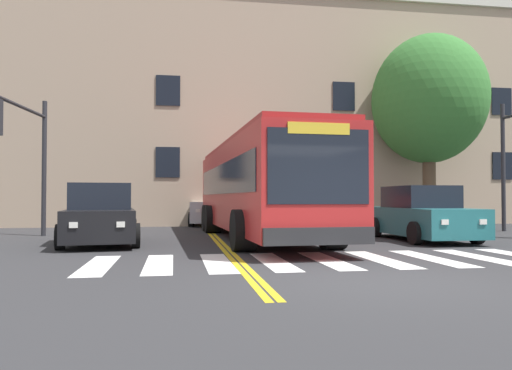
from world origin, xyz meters
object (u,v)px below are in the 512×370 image
at_px(car_black_near_lane, 101,217).
at_px(traffic_light_far_corner, 24,141).
at_px(street_tree_curbside_large, 428,100).
at_px(car_teal_far_lane, 421,215).
at_px(car_silver_behind_bus, 214,208).
at_px(city_bus, 258,187).

height_order(car_black_near_lane, traffic_light_far_corner, traffic_light_far_corner).
relative_size(car_black_near_lane, street_tree_curbside_large, 0.51).
xyz_separation_m(traffic_light_far_corner, street_tree_curbside_large, (16.20, 4.75, 2.74)).
xyz_separation_m(car_teal_far_lane, traffic_light_far_corner, (-12.34, 1.96, 2.34)).
bearing_deg(traffic_light_far_corner, car_teal_far_lane, -9.04).
xyz_separation_m(car_silver_behind_bus, traffic_light_far_corner, (-6.52, -7.76, 2.28)).
height_order(car_silver_behind_bus, street_tree_curbside_large, street_tree_curbside_large).
height_order(car_black_near_lane, street_tree_curbside_large, street_tree_curbside_large).
bearing_deg(car_black_near_lane, traffic_light_far_corner, 144.76).
height_order(city_bus, traffic_light_far_corner, traffic_light_far_corner).
distance_m(car_silver_behind_bus, traffic_light_far_corner, 10.39).
height_order(city_bus, car_silver_behind_bus, city_bus).
relative_size(car_teal_far_lane, street_tree_curbside_large, 0.53).
relative_size(car_black_near_lane, traffic_light_far_corner, 0.96).
height_order(city_bus, car_black_near_lane, city_bus).
xyz_separation_m(city_bus, car_teal_far_lane, (4.96, -1.49, -0.91)).
bearing_deg(car_black_near_lane, car_silver_behind_bus, 67.89).
relative_size(traffic_light_far_corner, street_tree_curbside_large, 0.53).
bearing_deg(city_bus, car_teal_far_lane, -16.75).
distance_m(car_black_near_lane, car_teal_far_lane, 9.72).
xyz_separation_m(car_teal_far_lane, street_tree_curbside_large, (3.86, 6.71, 5.08)).
bearing_deg(car_silver_behind_bus, street_tree_curbside_large, -17.26).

